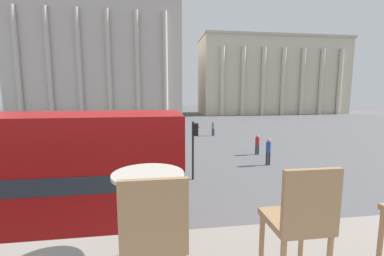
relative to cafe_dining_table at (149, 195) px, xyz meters
name	(u,v)px	position (x,y,z in m)	size (l,w,h in m)	color
cafe_dining_table	(149,195)	(0.00, 0.00, 0.00)	(0.60, 0.60, 0.73)	#2D2D30
cafe_chair_0	(155,234)	(0.05, -0.58, -0.02)	(0.40, 0.40, 0.91)	#A87F56
cafe_chair_1	(300,219)	(1.06, -0.53, -0.02)	(0.40, 0.40, 0.91)	#A87F56
plaza_building_left	(102,59)	(-11.11, 57.57, 8.20)	(33.91, 17.02, 24.34)	#BCB2A8
plaza_building_right	(272,76)	(28.04, 57.34, 4.88)	(34.93, 11.80, 17.70)	beige
traffic_light_near	(194,142)	(2.19, 11.69, -1.81)	(0.42, 0.24, 3.28)	black
traffic_light_mid	(166,124)	(0.98, 19.79, -1.78)	(0.42, 0.24, 3.34)	black
pedestrian_olive	(171,129)	(1.70, 25.23, -2.95)	(0.32, 0.32, 1.78)	#282B33
pedestrian_blue	(268,150)	(7.55, 13.86, -2.91)	(0.32, 0.32, 1.82)	#282B33
pedestrian_red	(257,143)	(8.00, 16.82, -3.06)	(0.32, 0.32, 1.60)	#282B33
pedestrian_grey	(213,127)	(6.56, 26.18, -3.00)	(0.32, 0.32, 1.69)	#282B33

